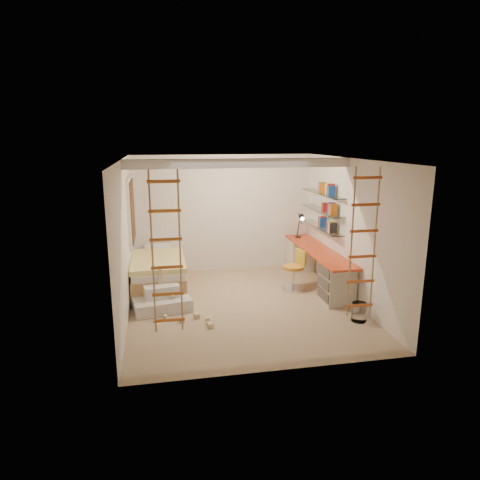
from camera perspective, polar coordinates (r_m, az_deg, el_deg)
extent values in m
plane|color=#A08567|center=(7.80, 0.42, -8.75)|extent=(4.50, 4.50, 0.00)
cube|color=white|center=(7.53, 0.00, 10.19)|extent=(4.00, 0.18, 0.16)
cube|color=white|center=(8.71, -14.39, 3.79)|extent=(0.06, 1.15, 1.35)
cube|color=#4C2D1E|center=(8.71, -14.13, 3.81)|extent=(0.02, 1.00, 1.20)
cylinder|color=white|center=(7.40, 15.59, -9.23)|extent=(0.25, 0.25, 0.31)
cube|color=red|center=(8.80, 10.41, -1.38)|extent=(0.55, 2.80, 0.04)
cube|color=beige|center=(9.89, 8.03, -1.89)|extent=(0.52, 0.55, 0.71)
cube|color=beige|center=(8.02, 12.87, -5.76)|extent=(0.52, 0.55, 0.71)
cube|color=#4C4742|center=(7.84, 11.15, -4.16)|extent=(0.02, 0.50, 0.18)
cube|color=#4C4742|center=(7.91, 11.08, -5.68)|extent=(0.02, 0.50, 0.18)
cube|color=#4C4742|center=(7.98, 11.01, -7.17)|extent=(0.02, 0.50, 0.18)
cube|color=white|center=(9.03, 10.73, 1.72)|extent=(0.25, 1.80, 0.01)
cube|color=white|center=(8.97, 10.82, 3.91)|extent=(0.25, 1.80, 0.01)
cube|color=white|center=(8.92, 10.92, 6.13)|extent=(0.25, 1.80, 0.01)
cube|color=#AD7F51|center=(8.75, -10.77, -4.93)|extent=(1.00, 2.00, 0.45)
cube|color=white|center=(8.66, -10.85, -3.14)|extent=(0.95, 1.95, 0.12)
cube|color=yellow|center=(8.49, -10.88, -2.72)|extent=(1.02, 1.60, 0.10)
cube|color=white|center=(9.40, -10.91, -1.07)|extent=(0.55, 0.35, 0.12)
cylinder|color=black|center=(9.82, 7.74, 0.45)|extent=(0.14, 0.14, 0.02)
cylinder|color=black|center=(9.78, 7.78, 1.54)|extent=(0.02, 0.15, 0.36)
cylinder|color=black|center=(9.64, 8.01, 2.87)|extent=(0.02, 0.27, 0.20)
cone|color=black|center=(9.52, 8.25, 3.03)|extent=(0.12, 0.14, 0.15)
cylinder|color=#FFEABF|center=(9.49, 8.32, 2.81)|extent=(0.08, 0.04, 0.08)
cylinder|color=orange|center=(8.50, 7.11, -3.62)|extent=(0.52, 0.52, 0.06)
cube|color=gold|center=(8.54, 8.09, -2.24)|extent=(0.13, 0.32, 0.30)
cylinder|color=silver|center=(8.57, 7.07, -4.96)|extent=(0.06, 0.06, 0.42)
cylinder|color=silver|center=(8.64, 7.03, -6.43)|extent=(0.59, 0.59, 0.05)
cube|color=silver|center=(7.78, -10.44, -8.20)|extent=(1.09, 0.92, 0.22)
cube|color=silver|center=(7.78, -10.53, -6.50)|extent=(0.67, 0.58, 0.22)
cube|color=#CCB284|center=(7.73, -10.58, -5.47)|extent=(0.09, 0.09, 0.08)
cube|color=#CCB284|center=(7.70, -10.60, -4.94)|extent=(0.08, 0.08, 0.07)
cube|color=#CCB284|center=(7.68, -10.63, -4.27)|extent=(0.07, 0.07, 0.12)
cube|color=#CCB284|center=(7.60, -8.96, -7.55)|extent=(0.06, 0.06, 0.06)
cube|color=#CCB284|center=(7.85, -8.73, -6.86)|extent=(0.06, 0.06, 0.06)
cube|color=#CCB284|center=(7.57, -12.30, -7.78)|extent=(0.06, 0.06, 0.06)
cube|color=#CCB284|center=(7.38, -9.92, -10.02)|extent=(0.07, 0.07, 0.07)
cube|color=#CCB284|center=(6.95, -3.93, -11.36)|extent=(0.07, 0.07, 0.07)
cube|color=#CCB284|center=(7.20, -4.31, -10.46)|extent=(0.07, 0.07, 0.07)
cube|color=#CCB284|center=(7.31, -5.77, -10.09)|extent=(0.07, 0.07, 0.07)
cube|color=#CCB284|center=(7.21, -7.75, -10.50)|extent=(0.07, 0.07, 0.07)
cube|color=#CCB284|center=(7.04, -4.27, -11.02)|extent=(0.07, 0.07, 0.07)
cube|color=#262626|center=(9.01, 10.76, 2.45)|extent=(0.14, 0.70, 0.22)
cube|color=white|center=(8.95, 10.86, 4.65)|extent=(0.14, 0.46, 0.22)
cube|color=yellow|center=(8.90, 10.96, 6.87)|extent=(0.14, 0.58, 0.22)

